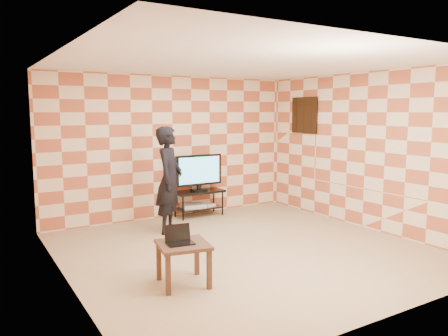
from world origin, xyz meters
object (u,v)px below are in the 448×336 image
(tv, at_px, (199,171))
(person, at_px, (169,180))
(tv_stand, at_px, (199,197))
(side_table, at_px, (183,250))

(tv, distance_m, person, 1.21)
(person, bearing_deg, tv_stand, -12.39)
(tv_stand, distance_m, person, 1.32)
(tv, height_order, side_table, tv)
(tv_stand, bearing_deg, person, -141.87)
(tv, height_order, person, person)
(tv, bearing_deg, tv_stand, 90.36)
(tv_stand, distance_m, side_table, 3.40)
(side_table, distance_m, person, 2.35)
(tv_stand, xyz_separation_m, person, (-0.95, -0.75, 0.53))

